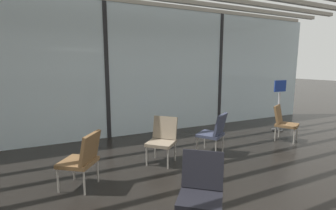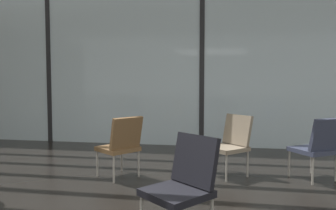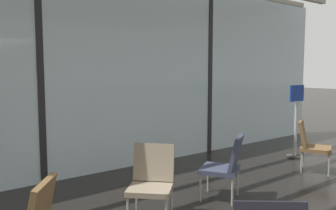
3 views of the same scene
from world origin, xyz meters
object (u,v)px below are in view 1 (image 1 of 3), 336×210
lounge_chair_3 (83,157)px  lounge_chair_4 (214,131)px  parked_airplane (107,59)px  lounge_chair_5 (163,137)px  lounge_chair_2 (201,187)px  info_sign (279,107)px  lounge_chair_1 (283,121)px

lounge_chair_3 → lounge_chair_4: 2.70m
parked_airplane → lounge_chair_5: size_ratio=12.40×
lounge_chair_4 → lounge_chair_5: 1.16m
lounge_chair_4 → lounge_chair_3: bearing=-24.9°
lounge_chair_2 → lounge_chair_3: 1.90m
lounge_chair_3 → info_sign: size_ratio=0.60×
lounge_chair_2 → lounge_chair_5: bearing=117.0°
lounge_chair_2 → info_sign: 5.12m
lounge_chair_5 → info_sign: info_sign is taller
lounge_chair_4 → lounge_chair_5: (-1.16, 0.07, 0.00)m
lounge_chair_5 → parked_airplane: bearing=131.4°
lounge_chair_3 → lounge_chair_5: bearing=142.0°
lounge_chair_2 → lounge_chair_3: same height
parked_airplane → lounge_chair_4: (0.70, -6.79, -1.60)m
lounge_chair_4 → lounge_chair_1: bearing=148.6°
lounge_chair_1 → info_sign: size_ratio=0.60×
lounge_chair_2 → info_sign: bearing=70.6°
parked_airplane → info_sign: bearing=-60.0°
lounge_chair_1 → lounge_chair_3: (-4.79, -0.39, 0.00)m
parked_airplane → lounge_chair_4: bearing=-84.1°
lounge_chair_1 → lounge_chair_4: (-2.11, -0.04, 0.00)m
parked_airplane → lounge_chair_2: (-0.89, -8.70, -1.60)m
parked_airplane → info_sign: parked_airplane is taller
lounge_chair_3 → lounge_chair_5: same height
lounge_chair_1 → lounge_chair_4: size_ratio=1.00×
lounge_chair_2 → lounge_chair_1: bearing=67.0°
lounge_chair_3 → lounge_chair_4: (2.67, 0.35, 0.00)m
lounge_chair_2 → lounge_chair_4: 2.48m
lounge_chair_1 → lounge_chair_5: size_ratio=1.00×
lounge_chair_5 → lounge_chair_1: bearing=44.7°
parked_airplane → lounge_chair_1: (2.81, -6.75, -1.60)m
lounge_chair_1 → info_sign: (0.67, 0.72, 0.18)m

